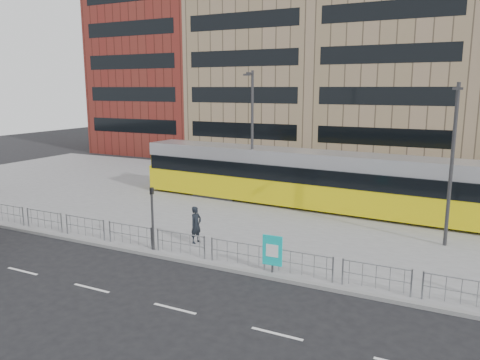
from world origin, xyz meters
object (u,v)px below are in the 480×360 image
at_px(ad_panel, 272,251).
at_px(pedestrian, 196,225).
at_px(traffic_light_west, 152,210).
at_px(lamp_post_west, 252,132).
at_px(lamp_post_east, 452,159).
at_px(tram, 359,184).

height_order(ad_panel, pedestrian, pedestrian).
xyz_separation_m(traffic_light_west, lamp_post_west, (0.23, 10.83, 2.84)).
bearing_deg(lamp_post_west, lamp_post_east, -17.23).
relative_size(lamp_post_west, lamp_post_east, 1.11).
bearing_deg(lamp_post_east, traffic_light_west, -151.26).
height_order(pedestrian, traffic_light_west, traffic_light_west).
bearing_deg(lamp_post_east, lamp_post_west, 162.77).
distance_m(ad_panel, lamp_post_west, 13.07).
distance_m(tram, lamp_post_west, 7.76).
bearing_deg(lamp_post_west, pedestrian, -83.11).
relative_size(tram, lamp_post_east, 3.92).
bearing_deg(traffic_light_west, tram, 52.05).
distance_m(pedestrian, lamp_post_west, 9.86).
xyz_separation_m(ad_panel, traffic_light_west, (-6.29, 0.10, 1.01)).
relative_size(tram, ad_panel, 19.14).
xyz_separation_m(tram, lamp_post_east, (5.30, -4.36, 2.53)).
xyz_separation_m(ad_panel, pedestrian, (-4.97, 1.92, -0.02)).
bearing_deg(traffic_light_west, ad_panel, -5.76).
bearing_deg(ad_panel, pedestrian, 156.55).
height_order(pedestrian, lamp_post_east, lamp_post_east).
height_order(lamp_post_west, lamp_post_east, lamp_post_west).
distance_m(tram, traffic_light_west, 13.52).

